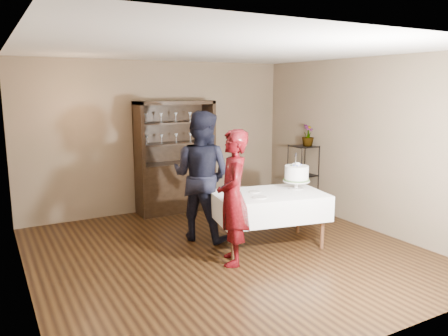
% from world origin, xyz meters
% --- Properties ---
extents(floor, '(5.00, 5.00, 0.00)m').
position_xyz_m(floor, '(0.00, 0.00, 0.00)').
color(floor, black).
rests_on(floor, ground).
extents(ceiling, '(5.00, 5.00, 0.00)m').
position_xyz_m(ceiling, '(0.00, 0.00, 2.70)').
color(ceiling, silver).
rests_on(ceiling, back_wall).
extents(back_wall, '(5.00, 0.02, 2.70)m').
position_xyz_m(back_wall, '(0.00, 2.50, 1.35)').
color(back_wall, brown).
rests_on(back_wall, floor).
extents(wall_left, '(0.02, 5.00, 2.70)m').
position_xyz_m(wall_left, '(-2.50, 0.00, 1.35)').
color(wall_left, brown).
rests_on(wall_left, floor).
extents(wall_right, '(0.02, 5.00, 2.70)m').
position_xyz_m(wall_right, '(2.50, 0.00, 1.35)').
color(wall_right, brown).
rests_on(wall_right, floor).
extents(china_hutch, '(1.40, 0.48, 2.00)m').
position_xyz_m(china_hutch, '(0.20, 2.25, 0.66)').
color(china_hutch, black).
rests_on(china_hutch, floor).
extents(plant_etagere, '(0.42, 0.42, 1.20)m').
position_xyz_m(plant_etagere, '(2.28, 1.20, 0.65)').
color(plant_etagere, black).
rests_on(plant_etagere, floor).
extents(cake_table, '(1.69, 1.22, 0.77)m').
position_xyz_m(cake_table, '(0.65, -0.04, 0.59)').
color(cake_table, white).
rests_on(cake_table, floor).
extents(woman, '(0.64, 0.75, 1.73)m').
position_xyz_m(woman, '(-0.11, -0.34, 0.86)').
color(woman, '#320406').
rests_on(woman, floor).
extents(man, '(1.14, 1.17, 1.91)m').
position_xyz_m(man, '(-0.05, 0.69, 0.95)').
color(man, black).
rests_on(man, floor).
extents(cake, '(0.39, 0.39, 0.53)m').
position_xyz_m(cake, '(1.16, -0.01, 0.98)').
color(cake, silver).
rests_on(cake, cake_table).
extents(plate_near, '(0.25, 0.25, 0.01)m').
position_xyz_m(plate_near, '(0.38, -0.21, 0.78)').
color(plate_near, silver).
rests_on(plate_near, cake_table).
extents(plate_far, '(0.21, 0.21, 0.01)m').
position_xyz_m(plate_far, '(0.49, 0.09, 0.78)').
color(plate_far, silver).
rests_on(plate_far, cake_table).
extents(potted_plant, '(0.28, 0.28, 0.39)m').
position_xyz_m(potted_plant, '(2.33, 1.15, 1.38)').
color(potted_plant, '#40642F').
rests_on(potted_plant, plant_etagere).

